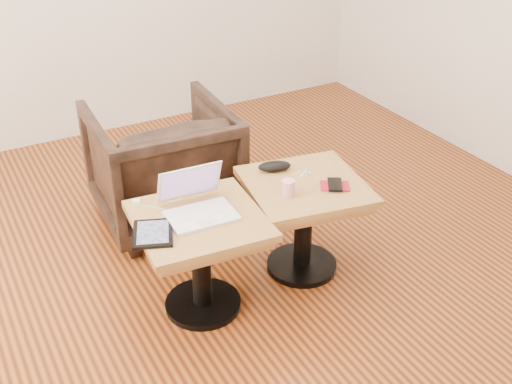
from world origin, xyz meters
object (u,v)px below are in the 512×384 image
side_table_left (200,241)px  side_table_right (304,205)px  armchair (162,165)px  striped_cup (288,188)px  laptop (197,205)px

side_table_left → side_table_right: (0.61, 0.03, 0.00)m
side_table_right → armchair: 0.96m
striped_cup → armchair: (-0.31, 0.90, -0.21)m
side_table_left → striped_cup: size_ratio=7.70×
side_table_right → striped_cup: bearing=-146.6°
laptop → armchair: 0.88m
side_table_right → side_table_left: bearing=-167.2°
laptop → striped_cup: 0.46m
side_table_right → laptop: (-0.59, 0.00, 0.18)m
side_table_left → armchair: size_ratio=0.79×
laptop → armchair: (0.14, 0.84, -0.21)m
side_table_right → laptop: 0.62m
laptop → side_table_right: bearing=2.5°
side_table_right → armchair: armchair is taller
striped_cup → armchair: bearing=109.1°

